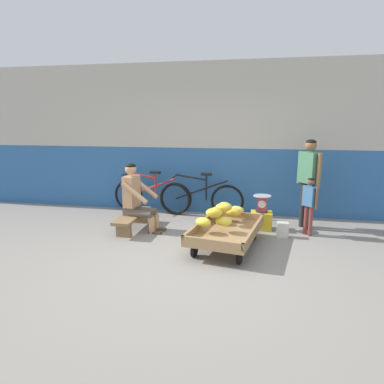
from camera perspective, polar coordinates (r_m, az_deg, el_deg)
The scene contains 13 objects.
ground_plane at distance 4.45m, azimuth -1.14°, elevation -12.28°, with size 80.00×80.00×0.00m, color gray.
back_wall at distance 6.75m, azimuth 3.75°, elevation 8.93°, with size 16.00×0.30×2.94m.
banana_cart at distance 4.96m, azimuth 5.92°, elevation -6.75°, with size 1.08×1.57×0.36m.
banana_pile at distance 5.10m, azimuth 5.06°, elevation -3.55°, with size 0.72×1.03×0.26m.
low_bench at distance 5.84m, azimuth -10.08°, elevation -4.39°, with size 0.32×1.10×0.27m.
vendor_seated at distance 5.71m, azimuth -9.44°, elevation -0.94°, with size 0.71×0.53×1.14m.
plastic_crate at distance 5.91m, azimuth 11.70°, elevation -4.76°, with size 0.36×0.28×0.30m.
weighing_scale at distance 5.83m, azimuth 11.83°, elevation -1.91°, with size 0.30×0.30×0.29m.
bicycle_near_left at distance 6.81m, azimuth -7.00°, elevation -0.61°, with size 1.65×0.48×0.86m.
bicycle_far_left at distance 6.53m, azimuth 1.53°, elevation -1.06°, with size 1.66×0.48×0.86m.
customer_adult at distance 6.00m, azimuth 19.27°, elevation 2.93°, with size 0.36×0.40×1.53m.
customer_child at distance 5.69m, azimuth 19.41°, elevation -1.32°, with size 0.22×0.24×0.95m.
shopping_bag at distance 5.60m, azimuth 15.17°, elevation -6.21°, with size 0.18×0.12×0.24m, color silver.
Camera 1 is at (0.86, -3.96, 1.83)m, focal length 31.31 mm.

